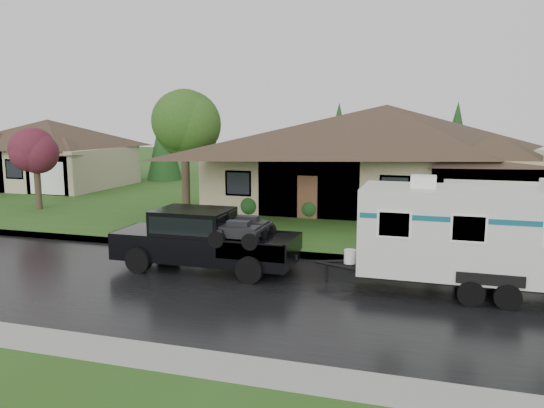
# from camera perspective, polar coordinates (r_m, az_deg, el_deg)

# --- Properties ---
(ground) EXTENTS (140.00, 140.00, 0.00)m
(ground) POSITION_cam_1_polar(r_m,az_deg,el_deg) (17.32, 0.98, -7.52)
(ground) COLOR #2A4E18
(ground) RESTS_ON ground
(road) EXTENTS (140.00, 8.00, 0.01)m
(road) POSITION_cam_1_polar(r_m,az_deg,el_deg) (15.50, -1.08, -9.52)
(road) COLOR black
(road) RESTS_ON ground
(curb) EXTENTS (140.00, 0.50, 0.15)m
(curb) POSITION_cam_1_polar(r_m,az_deg,el_deg) (19.40, 2.82, -5.48)
(curb) COLOR gray
(curb) RESTS_ON ground
(lawn) EXTENTS (140.00, 26.00, 0.15)m
(lawn) POSITION_cam_1_polar(r_m,az_deg,el_deg) (31.68, 8.46, 0.14)
(lawn) COLOR #2A4E18
(lawn) RESTS_ON ground
(house_main) EXTENTS (19.44, 10.80, 6.90)m
(house_main) POSITION_cam_1_polar(r_m,az_deg,el_deg) (29.92, 12.65, 6.27)
(house_main) COLOR tan
(house_main) RESTS_ON lawn
(house_far) EXTENTS (10.80, 8.64, 5.80)m
(house_far) POSITION_cam_1_polar(r_m,az_deg,el_deg) (41.35, -22.78, 5.65)
(house_far) COLOR #BEB28D
(house_far) RESTS_ON lawn
(tree_left_green) EXTENTS (3.95, 3.95, 6.53)m
(tree_left_green) POSITION_cam_1_polar(r_m,az_deg,el_deg) (27.96, -9.41, 8.42)
(tree_left_green) COLOR #382B1E
(tree_left_green) RESTS_ON lawn
(tree_red) EXTENTS (2.70, 2.70, 4.47)m
(tree_red) POSITION_cam_1_polar(r_m,az_deg,el_deg) (31.03, -24.09, 5.15)
(tree_red) COLOR #382B1E
(tree_red) RESTS_ON lawn
(shrub_row) EXTENTS (13.60, 1.00, 1.00)m
(shrub_row) POSITION_cam_1_polar(r_m,az_deg,el_deg) (25.76, 11.00, -0.69)
(shrub_row) COLOR #143814
(shrub_row) RESTS_ON lawn
(pickup_truck) EXTENTS (6.05, 2.30, 2.02)m
(pickup_truck) POSITION_cam_1_polar(r_m,az_deg,el_deg) (17.75, -7.56, -3.58)
(pickup_truck) COLOR black
(pickup_truck) RESTS_ON ground
(travel_trailer) EXTENTS (7.46, 2.62, 3.35)m
(travel_trailer) POSITION_cam_1_polar(r_m,az_deg,el_deg) (16.14, 22.23, -2.94)
(travel_trailer) COLOR silver
(travel_trailer) RESTS_ON ground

